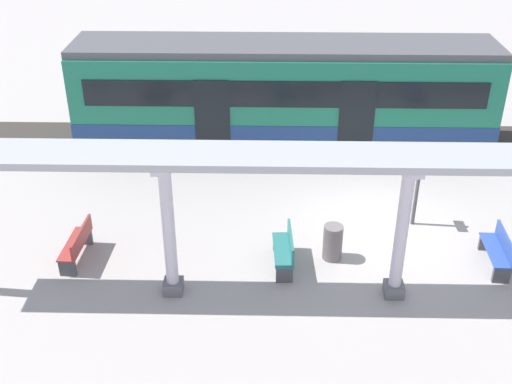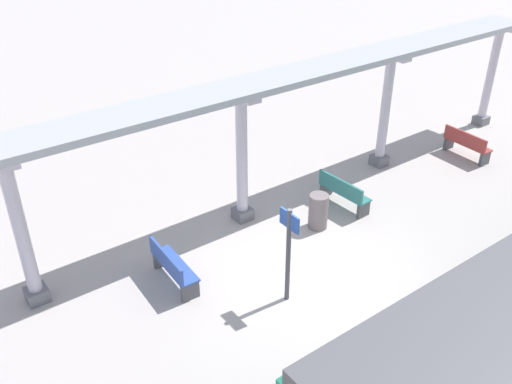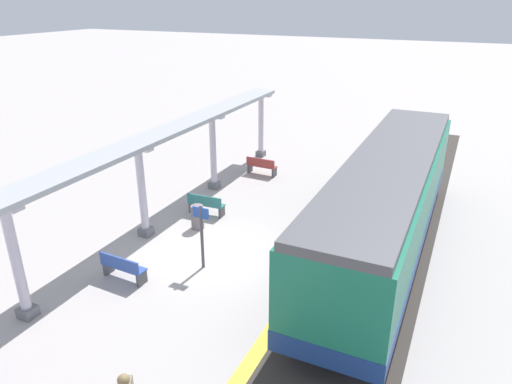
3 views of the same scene
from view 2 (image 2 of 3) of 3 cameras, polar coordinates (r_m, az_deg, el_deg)
ground_plane at (r=12.48m, az=6.22°, el=-9.00°), size 176.00×176.00×0.00m
tactile_edge_strip at (r=11.02m, az=18.14°, el=-17.33°), size 0.40×26.55×0.01m
canopy_pillar_nearest at (r=20.68m, az=22.69°, el=10.80°), size 1.10×0.44×3.41m
canopy_pillar_second at (r=16.70m, az=12.96°, el=8.02°), size 1.10×0.44×3.41m
canopy_pillar_third at (r=13.57m, az=-1.45°, el=3.43°), size 1.10×0.44×3.41m
canopy_pillar_fourth at (r=11.80m, az=-22.75°, el=-3.72°), size 1.10×0.44×3.41m
canopy_beam at (r=12.73m, az=-2.53°, el=10.18°), size 1.20×21.65×0.16m
bench_near_end at (r=18.42m, az=20.54°, el=4.57°), size 1.52×0.50×0.86m
bench_mid_platform at (r=14.86m, az=8.81°, el=-0.03°), size 1.52×0.51×0.86m
bench_far_end at (r=12.24m, az=-8.54°, el=-7.48°), size 1.52×0.51×0.86m
trash_bin at (r=13.95m, az=6.33°, el=-1.95°), size 0.48×0.48×0.92m
platform_info_sign at (r=11.19m, az=3.32°, el=-5.57°), size 0.56×0.10×2.20m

